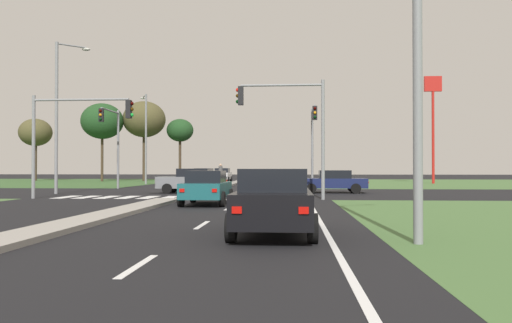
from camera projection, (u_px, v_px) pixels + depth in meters
name	position (u px, v px, depth m)	size (l,w,h in m)	color
ground_plane	(198.00, 193.00, 32.97)	(200.00, 200.00, 0.00)	black
grass_verge_far_left	(19.00, 182.00, 59.16)	(35.00, 35.00, 0.01)	#385B2D
grass_verge_far_right	(470.00, 183.00, 55.65)	(35.00, 35.00, 0.01)	#476B38
median_island_near	(73.00, 224.00, 14.01)	(1.20, 22.00, 0.14)	gray
median_island_far	(238.00, 182.00, 57.91)	(1.20, 36.00, 0.14)	gray
lane_dash_near	(138.00, 266.00, 8.29)	(0.14, 2.00, 0.01)	silver
lane_dash_second	(202.00, 225.00, 14.27)	(0.14, 2.00, 0.01)	silver
lane_dash_third	(228.00, 208.00, 20.26)	(0.14, 2.00, 0.01)	silver
lane_dash_fourth	(243.00, 199.00, 26.24)	(0.14, 2.00, 0.01)	silver
edge_line_right	(322.00, 224.00, 14.54)	(0.14, 24.00, 0.01)	silver
stop_bar_near	(248.00, 200.00, 25.72)	(6.40, 0.50, 0.01)	silver
crosswalk_bar_near	(67.00, 197.00, 28.22)	(0.70, 2.80, 0.01)	silver
crosswalk_bar_second	(87.00, 197.00, 28.14)	(0.70, 2.80, 0.01)	silver
crosswalk_bar_third	(108.00, 197.00, 28.06)	(0.70, 2.80, 0.01)	silver
crosswalk_bar_fourth	(128.00, 197.00, 27.98)	(0.70, 2.80, 0.01)	silver
crosswalk_bar_fifth	(149.00, 197.00, 27.90)	(0.70, 2.80, 0.01)	silver
crosswalk_bar_sixth	(169.00, 197.00, 27.82)	(0.70, 2.80, 0.01)	silver
car_silver_near	(204.00, 176.00, 49.14)	(1.99, 4.30, 1.60)	#B7B7BC
car_teal_second	(207.00, 187.00, 22.35)	(1.94, 4.18, 1.49)	#19565B
car_navy_third	(333.00, 181.00, 33.05)	(4.39, 2.04, 1.46)	#161E47
car_grey_fourth	(192.00, 181.00, 32.71)	(4.38, 1.95, 1.58)	slate
car_white_fifth	(222.00, 175.00, 60.57)	(2.00, 4.55, 1.61)	silver
car_black_sixth	(274.00, 201.00, 12.19)	(1.96, 4.33, 1.58)	black
traffic_signal_near_left	(71.00, 126.00, 26.82)	(5.48, 0.32, 5.45)	gray
traffic_signal_near_right	(292.00, 118.00, 26.02)	(4.55, 0.32, 6.10)	gray
traffic_signal_far_right	(313.00, 133.00, 37.47)	(0.32, 4.71, 6.14)	gray
traffic_signal_far_left	(112.00, 134.00, 38.82)	(0.32, 3.95, 6.18)	gray
street_lamp_near	(423.00, 11.00, 10.84)	(1.71, 1.15, 8.87)	gray
street_lamp_second	(59.00, 109.00, 31.96)	(1.75, 1.49, 9.51)	gray
street_lamp_third	(146.00, 134.00, 51.66)	(1.17, 1.83, 9.11)	gray
pedestrian_at_median	(221.00, 172.00, 43.35)	(0.34, 0.34, 1.85)	#232833
fastfood_pole_sign	(433.00, 105.00, 53.56)	(1.80, 0.40, 11.27)	red
treeline_near	(35.00, 133.00, 65.97)	(4.16, 4.16, 8.02)	#423323
treeline_second	(102.00, 121.00, 62.61)	(5.14, 5.14, 9.57)	#423323
treeline_third	(144.00, 120.00, 64.16)	(5.33, 5.33, 10.03)	#423323
treeline_fourth	(180.00, 131.00, 65.60)	(3.43, 3.43, 7.95)	#423323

